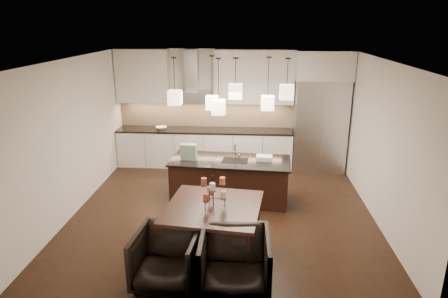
# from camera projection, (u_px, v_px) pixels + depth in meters

# --- Properties ---
(floor) EXTENTS (5.50, 5.50, 0.02)m
(floor) POSITION_uv_depth(u_px,v_px,m) (223.00, 210.00, 7.58)
(floor) COLOR black
(floor) RESTS_ON ground
(ceiling) EXTENTS (5.50, 5.50, 0.02)m
(ceiling) POSITION_uv_depth(u_px,v_px,m) (223.00, 59.00, 6.71)
(ceiling) COLOR white
(ceiling) RESTS_ON wall_back
(wall_back) EXTENTS (5.50, 0.02, 2.80)m
(wall_back) POSITION_uv_depth(u_px,v_px,m) (231.00, 107.00, 9.77)
(wall_back) COLOR silver
(wall_back) RESTS_ON ground
(wall_front) EXTENTS (5.50, 0.02, 2.80)m
(wall_front) POSITION_uv_depth(u_px,v_px,m) (206.00, 208.00, 4.52)
(wall_front) COLOR silver
(wall_front) RESTS_ON ground
(wall_left) EXTENTS (0.02, 5.50, 2.80)m
(wall_left) POSITION_uv_depth(u_px,v_px,m) (73.00, 136.00, 7.32)
(wall_left) COLOR silver
(wall_left) RESTS_ON ground
(wall_right) EXTENTS (0.02, 5.50, 2.80)m
(wall_right) POSITION_uv_depth(u_px,v_px,m) (381.00, 142.00, 6.97)
(wall_right) COLOR silver
(wall_right) RESTS_ON ground
(refrigerator) EXTENTS (1.20, 0.72, 2.15)m
(refrigerator) POSITION_uv_depth(u_px,v_px,m) (319.00, 126.00, 9.37)
(refrigerator) COLOR #B7B7BA
(refrigerator) RESTS_ON floor
(fridge_panel) EXTENTS (1.26, 0.72, 0.65)m
(fridge_panel) POSITION_uv_depth(u_px,v_px,m) (324.00, 65.00, 8.94)
(fridge_panel) COLOR silver
(fridge_panel) RESTS_ON refrigerator
(lower_cabinets) EXTENTS (4.21, 0.62, 0.88)m
(lower_cabinets) POSITION_uv_depth(u_px,v_px,m) (205.00, 148.00, 9.79)
(lower_cabinets) COLOR silver
(lower_cabinets) RESTS_ON floor
(countertop) EXTENTS (4.21, 0.66, 0.04)m
(countertop) POSITION_uv_depth(u_px,v_px,m) (204.00, 130.00, 9.65)
(countertop) COLOR black
(countertop) RESTS_ON lower_cabinets
(backsplash) EXTENTS (4.21, 0.02, 0.63)m
(backsplash) POSITION_uv_depth(u_px,v_px,m) (206.00, 114.00, 9.83)
(backsplash) COLOR tan
(backsplash) RESTS_ON countertop
(upper_cab_left) EXTENTS (1.25, 0.35, 1.25)m
(upper_cab_left) POSITION_uv_depth(u_px,v_px,m) (143.00, 76.00, 9.48)
(upper_cab_left) COLOR silver
(upper_cab_left) RESTS_ON wall_back
(upper_cab_right) EXTENTS (1.85, 0.35, 1.25)m
(upper_cab_right) POSITION_uv_depth(u_px,v_px,m) (254.00, 77.00, 9.31)
(upper_cab_right) COLOR silver
(upper_cab_right) RESTS_ON wall_back
(hood_canopy) EXTENTS (0.90, 0.52, 0.24)m
(hood_canopy) POSITION_uv_depth(u_px,v_px,m) (192.00, 96.00, 9.46)
(hood_canopy) COLOR #B7B7BA
(hood_canopy) RESTS_ON wall_back
(hood_chimney) EXTENTS (0.30, 0.28, 0.96)m
(hood_chimney) POSITION_uv_depth(u_px,v_px,m) (192.00, 70.00, 9.38)
(hood_chimney) COLOR #B7B7BA
(hood_chimney) RESTS_ON hood_canopy
(fruit_bowl) EXTENTS (0.33, 0.33, 0.06)m
(fruit_bowl) POSITION_uv_depth(u_px,v_px,m) (161.00, 128.00, 9.65)
(fruit_bowl) COLOR silver
(fruit_bowl) RESTS_ON countertop
(island_body) EXTENTS (2.32, 1.07, 0.80)m
(island_body) POSITION_uv_depth(u_px,v_px,m) (230.00, 180.00, 7.92)
(island_body) COLOR black
(island_body) RESTS_ON floor
(island_top) EXTENTS (2.40, 1.15, 0.04)m
(island_top) POSITION_uv_depth(u_px,v_px,m) (230.00, 161.00, 7.79)
(island_top) COLOR black
(island_top) RESTS_ON island_body
(faucet) EXTENTS (0.11, 0.22, 0.34)m
(faucet) POSITION_uv_depth(u_px,v_px,m) (235.00, 150.00, 7.81)
(faucet) COLOR silver
(faucet) RESTS_ON island_top
(tote_bag) EXTENTS (0.32, 0.19, 0.31)m
(tote_bag) POSITION_uv_depth(u_px,v_px,m) (189.00, 152.00, 7.79)
(tote_bag) COLOR #12452F
(tote_bag) RESTS_ON island_top
(food_container) EXTENTS (0.32, 0.24, 0.09)m
(food_container) POSITION_uv_depth(u_px,v_px,m) (264.00, 158.00, 7.76)
(food_container) COLOR silver
(food_container) RESTS_ON island_top
(dining_table) EXTENTS (1.51, 1.51, 0.82)m
(dining_table) POSITION_uv_depth(u_px,v_px,m) (213.00, 231.00, 6.01)
(dining_table) COLOR black
(dining_table) RESTS_ON floor
(candelabra) EXTENTS (0.43, 0.43, 0.48)m
(candelabra) POSITION_uv_depth(u_px,v_px,m) (213.00, 191.00, 5.81)
(candelabra) COLOR black
(candelabra) RESTS_ON dining_table
(candle_a) EXTENTS (0.09, 0.09, 0.11)m
(candle_a) POSITION_uv_depth(u_px,v_px,m) (223.00, 195.00, 5.80)
(candle_a) COLOR #F2EBB9
(candle_a) RESTS_ON candelabra
(candle_b) EXTENTS (0.09, 0.09, 0.11)m
(candle_b) POSITION_uv_depth(u_px,v_px,m) (210.00, 190.00, 5.96)
(candle_b) COLOR #D05F38
(candle_b) RESTS_ON candelabra
(candle_c) EXTENTS (0.09, 0.09, 0.11)m
(candle_c) POSITION_uv_depth(u_px,v_px,m) (206.00, 197.00, 5.71)
(candle_c) COLOR brown
(candle_c) RESTS_ON candelabra
(candle_d) EXTENTS (0.09, 0.09, 0.11)m
(candle_d) POSITION_uv_depth(u_px,v_px,m) (222.00, 181.00, 5.84)
(candle_d) COLOR #D05F38
(candle_d) RESTS_ON candelabra
(candle_e) EXTENTS (0.09, 0.09, 0.11)m
(candle_e) POSITION_uv_depth(u_px,v_px,m) (204.00, 182.00, 5.81)
(candle_e) COLOR brown
(candle_e) RESTS_ON candelabra
(candle_f) EXTENTS (0.09, 0.09, 0.11)m
(candle_f) POSITION_uv_depth(u_px,v_px,m) (212.00, 187.00, 5.63)
(candle_f) COLOR #F2EBB9
(candle_f) RESTS_ON candelabra
(armchair_left) EXTENTS (0.91, 0.94, 0.78)m
(armchair_left) POSITION_uv_depth(u_px,v_px,m) (167.00, 259.00, 5.33)
(armchair_left) COLOR black
(armchair_left) RESTS_ON floor
(armchair_right) EXTENTS (0.92, 0.95, 0.85)m
(armchair_right) POSITION_uv_depth(u_px,v_px,m) (235.00, 264.00, 5.16)
(armchair_right) COLOR black
(armchair_right) RESTS_ON floor
(pendant_a) EXTENTS (0.24, 0.24, 0.26)m
(pendant_a) POSITION_uv_depth(u_px,v_px,m) (175.00, 98.00, 7.39)
(pendant_a) COLOR beige
(pendant_a) RESTS_ON ceiling
(pendant_b) EXTENTS (0.24, 0.24, 0.26)m
(pendant_b) POSITION_uv_depth(u_px,v_px,m) (212.00, 103.00, 7.80)
(pendant_b) COLOR beige
(pendant_b) RESTS_ON ceiling
(pendant_c) EXTENTS (0.24, 0.24, 0.26)m
(pendant_c) POSITION_uv_depth(u_px,v_px,m) (235.00, 91.00, 7.27)
(pendant_c) COLOR beige
(pendant_c) RESTS_ON ceiling
(pendant_d) EXTENTS (0.24, 0.24, 0.26)m
(pendant_d) POSITION_uv_depth(u_px,v_px,m) (268.00, 103.00, 7.51)
(pendant_d) COLOR beige
(pendant_d) RESTS_ON ceiling
(pendant_e) EXTENTS (0.24, 0.24, 0.26)m
(pendant_e) POSITION_uv_depth(u_px,v_px,m) (287.00, 92.00, 7.20)
(pendant_e) COLOR beige
(pendant_e) RESTS_ON ceiling
(pendant_f) EXTENTS (0.24, 0.24, 0.26)m
(pendant_f) POSITION_uv_depth(u_px,v_px,m) (219.00, 107.00, 7.29)
(pendant_f) COLOR beige
(pendant_f) RESTS_ON ceiling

